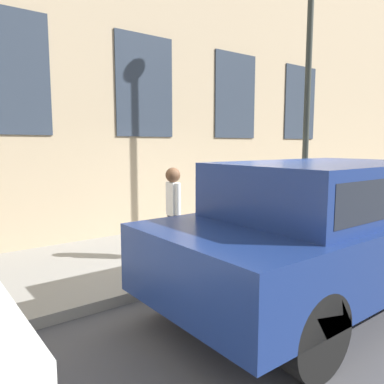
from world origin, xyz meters
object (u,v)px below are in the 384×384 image
(person, at_px, (173,204))
(parked_truck_navy_near, at_px, (322,223))
(street_lamp, at_px, (309,48))
(fire_hydrant, at_px, (211,238))

(person, xyz_separation_m, parked_truck_navy_near, (-2.33, -0.70, -0.01))
(person, distance_m, parked_truck_navy_near, 2.43)
(street_lamp, bearing_deg, person, 83.16)
(parked_truck_navy_near, bearing_deg, fire_hydrant, 7.36)
(person, relative_size, parked_truck_navy_near, 0.34)
(fire_hydrant, xyz_separation_m, parked_truck_navy_near, (-1.89, -0.24, 0.55))
(person, bearing_deg, fire_hydrant, -97.73)
(parked_truck_navy_near, xyz_separation_m, street_lamp, (1.96, -2.32, 2.87))
(street_lamp, bearing_deg, parked_truck_navy_near, 130.22)
(fire_hydrant, bearing_deg, person, 45.85)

